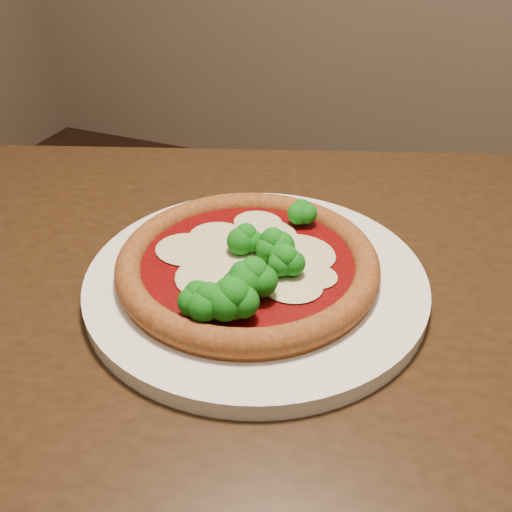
% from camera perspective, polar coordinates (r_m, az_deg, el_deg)
% --- Properties ---
extents(dining_table, '(1.30, 1.06, 0.75)m').
position_cam_1_polar(dining_table, '(0.68, 3.12, -10.81)').
color(dining_table, black).
rests_on(dining_table, floor).
extents(plate, '(0.36, 0.36, 0.02)m').
position_cam_1_polar(plate, '(0.60, 0.00, -2.43)').
color(plate, silver).
rests_on(plate, dining_table).
extents(pizza, '(0.27, 0.27, 0.06)m').
position_cam_1_polar(pizza, '(0.58, -0.76, -0.74)').
color(pizza, brown).
rests_on(pizza, plate).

